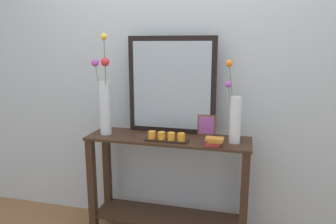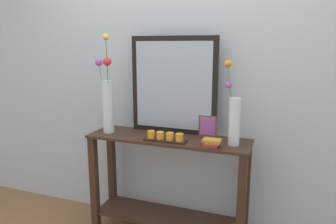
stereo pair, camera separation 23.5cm
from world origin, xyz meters
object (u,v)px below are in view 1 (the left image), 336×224
(console_table, at_px, (168,180))
(picture_frame_small, at_px, (207,125))
(tall_vase_left, at_px, (105,101))
(mirror_leaning, at_px, (172,85))
(candle_tray, at_px, (166,137))
(vase_right, at_px, (235,115))
(book_stack, at_px, (214,141))

(console_table, xyz_separation_m, picture_frame_small, (0.28, 0.13, 0.43))
(tall_vase_left, xyz_separation_m, picture_frame_small, (0.77, 0.17, -0.19))
(picture_frame_small, bearing_deg, mirror_leaning, 176.96)
(mirror_leaning, distance_m, candle_tray, 0.43)
(tall_vase_left, height_order, vase_right, tall_vase_left)
(console_table, distance_m, candle_tray, 0.39)
(mirror_leaning, relative_size, vase_right, 1.28)
(candle_tray, bearing_deg, tall_vase_left, 173.08)
(console_table, relative_size, picture_frame_small, 7.65)
(console_table, xyz_separation_m, vase_right, (0.49, -0.01, 0.55))
(console_table, height_order, vase_right, vase_right)
(book_stack, bearing_deg, vase_right, 38.62)
(console_table, relative_size, vase_right, 2.11)
(mirror_leaning, xyz_separation_m, book_stack, (0.37, -0.26, -0.35))
(mirror_leaning, height_order, book_stack, mirror_leaning)
(picture_frame_small, distance_m, book_stack, 0.26)
(candle_tray, distance_m, book_stack, 0.35)
(mirror_leaning, distance_m, picture_frame_small, 0.41)
(vase_right, distance_m, candle_tray, 0.52)
(vase_right, bearing_deg, mirror_leaning, 162.77)
(candle_tray, height_order, book_stack, candle_tray)
(book_stack, bearing_deg, mirror_leaning, 145.01)
(vase_right, bearing_deg, candle_tray, -169.66)
(vase_right, distance_m, picture_frame_small, 0.28)
(console_table, bearing_deg, candle_tray, -82.84)
(console_table, height_order, book_stack, book_stack)
(console_table, bearing_deg, mirror_leaning, 93.31)
(candle_tray, bearing_deg, book_stack, -2.69)
(mirror_leaning, bearing_deg, vase_right, -17.23)
(console_table, height_order, tall_vase_left, tall_vase_left)
(mirror_leaning, xyz_separation_m, candle_tray, (0.02, -0.24, -0.35))
(console_table, distance_m, tall_vase_left, 0.80)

